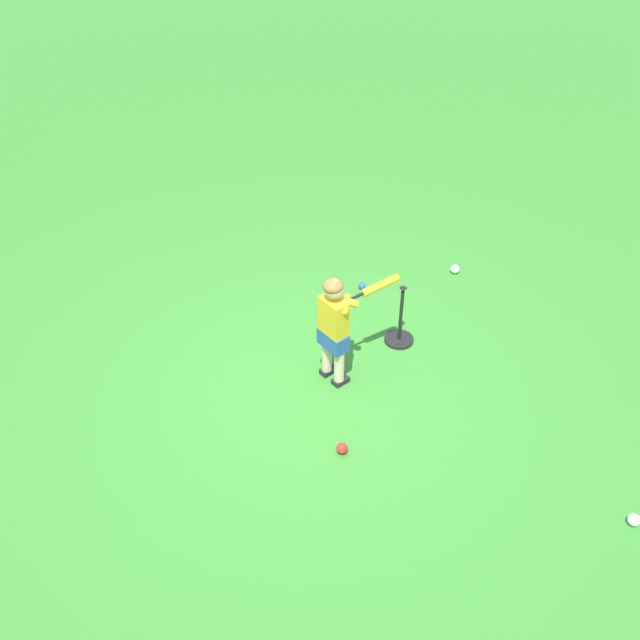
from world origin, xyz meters
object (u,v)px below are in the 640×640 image
(child_batter, at_px, (337,321))
(play_ball_by_bucket, at_px, (634,520))
(play_ball_near_batter, at_px, (342,448))
(batting_tee, at_px, (399,332))
(play_ball_far_left, at_px, (362,286))
(play_ball_far_right, at_px, (455,269))

(child_batter, height_order, play_ball_by_bucket, child_batter)
(child_batter, relative_size, play_ball_near_batter, 11.38)
(child_batter, distance_m, batting_tee, 0.97)
(child_batter, xyz_separation_m, play_ball_near_batter, (-0.30, -0.84, -0.60))
(batting_tee, bearing_deg, child_batter, -162.40)
(child_batter, height_order, play_ball_near_batter, child_batter)
(play_ball_by_bucket, relative_size, play_ball_far_left, 1.29)
(play_ball_far_right, distance_m, play_ball_near_batter, 2.84)
(play_ball_far_right, height_order, play_ball_near_batter, play_ball_far_right)
(play_ball_near_batter, bearing_deg, play_ball_by_bucket, -40.33)
(play_ball_near_batter, height_order, play_ball_far_left, play_ball_near_batter)
(play_ball_far_right, xyz_separation_m, play_ball_far_left, (-1.04, 0.11, -0.01))
(play_ball_far_right, distance_m, play_ball_by_bucket, 3.33)
(play_ball_far_right, height_order, batting_tee, batting_tee)
(play_ball_far_left, height_order, batting_tee, batting_tee)
(child_batter, xyz_separation_m, play_ball_far_left, (0.79, 1.14, -0.61))
(child_batter, bearing_deg, play_ball_by_bucket, -58.57)
(play_ball_near_batter, distance_m, batting_tee, 1.51)
(play_ball_far_right, xyz_separation_m, batting_tee, (-1.07, -0.79, 0.05))
(child_batter, distance_m, play_ball_far_left, 1.52)
(child_batter, bearing_deg, play_ball_far_left, 55.32)
(play_ball_far_right, relative_size, play_ball_by_bucket, 1.03)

